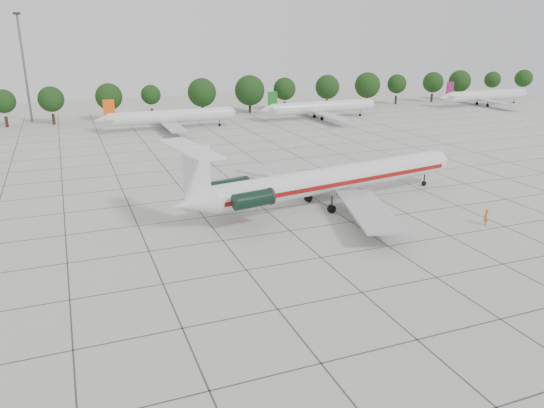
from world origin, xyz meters
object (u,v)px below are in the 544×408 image
object	(u,v)px
main_airliner	(324,180)
bg_airliner_e	(485,96)
bg_airliner_c	(171,117)
floodlight_mast	(24,62)
bg_airliner_d	(321,107)
ground_crew	(486,217)

from	to	relation	value
main_airliner	bg_airliner_e	xyz separation A→B (m)	(86.70, 65.97, -0.60)
bg_airliner_c	bg_airliner_e	world-z (taller)	same
bg_airliner_e	floodlight_mast	xyz separation A→B (m)	(-124.28, 19.53, 11.37)
main_airliner	bg_airliner_d	world-z (taller)	main_airliner
ground_crew	bg_airliner_e	bearing A→B (deg)	-174.00
bg_airliner_c	bg_airliner_e	distance (m)	94.42
ground_crew	bg_airliner_e	xyz separation A→B (m)	(72.12, 79.22, 1.91)
bg_airliner_d	bg_airliner_e	world-z (taller)	same
bg_airliner_c	main_airliner	bearing A→B (deg)	-82.95
main_airliner	ground_crew	bearing A→B (deg)	-51.60
main_airliner	ground_crew	distance (m)	19.86
bg_airliner_d	bg_airliner_e	distance (m)	56.06
main_airliner	bg_airliner_c	world-z (taller)	main_airliner
bg_airliner_d	bg_airliner_c	bearing A→B (deg)	-178.86
bg_airliner_c	bg_airliner_d	distance (m)	38.38
ground_crew	bg_airliner_c	size ratio (longest dim) A/B	0.07
bg_airliner_c	bg_airliner_e	size ratio (longest dim) A/B	1.00
bg_airliner_c	ground_crew	bearing A→B (deg)	-73.47
bg_airliner_c	bg_airliner_e	bearing A→B (deg)	2.68
bg_airliner_e	floodlight_mast	distance (m)	126.32
bg_airliner_d	bg_airliner_e	bearing A→B (deg)	3.74
main_airliner	bg_airliner_d	distance (m)	69.50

